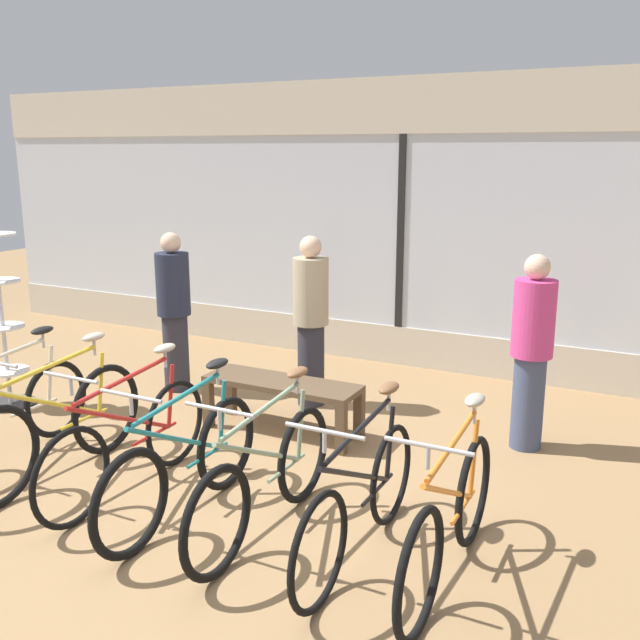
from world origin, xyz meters
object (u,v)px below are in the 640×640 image
object	(u,v)px
bicycle_far_right	(451,520)
accessory_rack	(4,333)
bicycle_center	(184,465)
customer_mid_floor	(311,318)
display_bench	(282,390)
bicycle_left	(57,427)
bicycle_right	(361,500)
customer_near_rack	(532,349)
customer_by_window	(174,309)
bicycle_center_left	(130,441)
bicycle_center_right	(266,479)
bicycle_far_left	(6,414)

from	to	relation	value
bicycle_far_right	accessory_rack	bearing A→B (deg)	169.26
bicycle_center	customer_mid_floor	bearing A→B (deg)	96.63
display_bench	customer_mid_floor	xyz separation A→B (m)	(-0.11, 0.76, 0.48)
bicycle_left	bicycle_far_right	size ratio (longest dim) A/B	1.06
bicycle_center	display_bench	size ratio (longest dim) A/B	1.22
bicycle_center	bicycle_right	bearing A→B (deg)	3.62
accessory_rack	customer_near_rack	world-z (taller)	accessory_rack
bicycle_left	customer_by_window	distance (m)	2.15
display_bench	customer_mid_floor	world-z (taller)	customer_mid_floor
bicycle_center_left	customer_mid_floor	xyz separation A→B (m)	(0.31, 2.22, 0.48)
bicycle_far_right	display_bench	bearing A→B (deg)	142.73
bicycle_center	bicycle_right	xyz separation A→B (m)	(1.26, 0.08, 0.01)
bicycle_left	customer_near_rack	size ratio (longest dim) A/B	1.11
customer_near_rack	customer_mid_floor	distance (m)	2.09
bicycle_center	accessory_rack	size ratio (longest dim) A/B	0.97
customer_by_window	bicycle_center_left	bearing A→B (deg)	-60.14
bicycle_center	bicycle_center_left	bearing A→B (deg)	167.44
customer_by_window	bicycle_center	bearing A→B (deg)	-50.76
bicycle_left	accessory_rack	distance (m)	1.91
bicycle_center_right	customer_mid_floor	size ratio (longest dim) A/B	1.05
bicycle_left	customer_near_rack	bearing A→B (deg)	35.63
display_bench	bicycle_center_left	bearing A→B (deg)	-106.23
bicycle_left	customer_mid_floor	size ratio (longest dim) A/B	1.09
bicycle_left	customer_by_window	xyz separation A→B (m)	(-0.49, 2.04, 0.45)
bicycle_right	display_bench	size ratio (longest dim) A/B	1.23
bicycle_far_right	customer_by_window	size ratio (longest dim) A/B	1.04
bicycle_center	customer_by_window	xyz separation A→B (m)	(-1.72, 2.10, 0.48)
bicycle_far_left	bicycle_center	xyz separation A→B (m)	(1.86, -0.12, 0.00)
bicycle_center_left	customer_near_rack	xyz separation A→B (m)	(2.40, 2.11, 0.47)
bicycle_center_left	bicycle_far_right	size ratio (longest dim) A/B	1.03
customer_mid_floor	bicycle_left	bearing A→B (deg)	-112.69
bicycle_far_left	bicycle_center	size ratio (longest dim) A/B	1.01
accessory_rack	customer_near_rack	size ratio (longest dim) A/B	1.09
bicycle_left	customer_near_rack	world-z (taller)	customer_near_rack
bicycle_far_left	customer_by_window	size ratio (longest dim) A/B	1.05
bicycle_center_left	customer_by_window	size ratio (longest dim) A/B	1.08
bicycle_center_left	display_bench	bearing A→B (deg)	73.77
bicycle_far_left	customer_near_rack	distance (m)	4.27
bicycle_center	bicycle_far_right	world-z (taller)	bicycle_far_right
bicycle_center_left	display_bench	size ratio (longest dim) A/B	1.26
customer_by_window	accessory_rack	bearing A→B (deg)	-135.73
bicycle_right	bicycle_left	bearing A→B (deg)	-179.52
bicycle_center_right	bicycle_right	world-z (taller)	bicycle_center_right
customer_by_window	bicycle_far_right	bearing A→B (deg)	-29.72
bicycle_far_left	accessory_rack	distance (m)	1.37
bicycle_left	bicycle_center_right	world-z (taller)	bicycle_left
bicycle_far_right	bicycle_right	bearing A→B (deg)	-179.15
bicycle_center_right	display_bench	world-z (taller)	bicycle_center_right
bicycle_center_right	bicycle_far_right	bearing A→B (deg)	0.76
bicycle_far_left	bicycle_center_right	size ratio (longest dim) A/B	0.99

